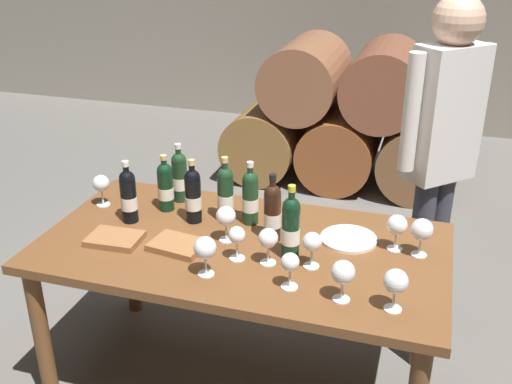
{
  "coord_description": "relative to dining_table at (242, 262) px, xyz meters",
  "views": [
    {
      "loc": [
        0.71,
        -2.08,
        2.0
      ],
      "look_at": [
        0.0,
        0.2,
        0.91
      ],
      "focal_mm": 41.94,
      "sensor_mm": 36.0,
      "label": 1
    }
  ],
  "objects": [
    {
      "name": "serving_plate",
      "position": [
        0.42,
        0.16,
        0.1
      ],
      "size": [
        0.24,
        0.24,
        0.01
      ],
      "primitive_type": "cylinder",
      "color": "white",
      "rests_on": "dining_table"
    },
    {
      "name": "wine_glass_3",
      "position": [
        -0.75,
        0.16,
        0.2
      ],
      "size": [
        0.08,
        0.08,
        0.15
      ],
      "color": "white",
      "rests_on": "dining_table"
    },
    {
      "name": "sommelier_presenting",
      "position": [
        0.76,
        0.75,
        0.37
      ],
      "size": [
        0.37,
        0.37,
        1.72
      ],
      "color": "#383842",
      "rests_on": "ground_plane"
    },
    {
      "name": "barrel_stack",
      "position": [
        0.0,
        2.6,
        -0.15
      ],
      "size": [
        1.86,
        0.9,
        1.15
      ],
      "color": "olive",
      "rests_on": "ground_plane"
    },
    {
      "name": "wine_glass_9",
      "position": [
        0.02,
        -0.13,
        0.19
      ],
      "size": [
        0.07,
        0.07,
        0.14
      ],
      "color": "white",
      "rests_on": "dining_table"
    },
    {
      "name": "wine_glass_6",
      "position": [
        0.27,
        -0.26,
        0.19
      ],
      "size": [
        0.07,
        0.07,
        0.14
      ],
      "color": "white",
      "rests_on": "dining_table"
    },
    {
      "name": "dining_table",
      "position": [
        0.0,
        0.0,
        0.0
      ],
      "size": [
        1.7,
        0.9,
        0.76
      ],
      "color": "brown",
      "rests_on": "ground_plane"
    },
    {
      "name": "wine_glass_7",
      "position": [
        0.72,
        0.12,
        0.21
      ],
      "size": [
        0.09,
        0.09,
        0.16
      ],
      "color": "white",
      "rests_on": "dining_table"
    },
    {
      "name": "wine_bottle_6",
      "position": [
        -0.42,
        0.32,
        0.22
      ],
      "size": [
        0.07,
        0.07,
        0.29
      ],
      "color": "#19381E",
      "rests_on": "dining_table"
    },
    {
      "name": "leather_ledger",
      "position": [
        -0.24,
        -0.12,
        0.11
      ],
      "size": [
        0.24,
        0.19,
        0.03
      ],
      "primitive_type": "cube",
      "rotation": [
        0.0,
        0.0,
        -0.14
      ],
      "color": "#936038",
      "rests_on": "dining_table"
    },
    {
      "name": "tasting_notebook",
      "position": [
        -0.52,
        -0.15,
        0.11
      ],
      "size": [
        0.23,
        0.17,
        0.03
      ],
      "primitive_type": "cube",
      "rotation": [
        0.0,
        0.0,
        0.05
      ],
      "color": "#936038",
      "rests_on": "dining_table"
    },
    {
      "name": "wine_glass_1",
      "position": [
        -0.07,
        0.01,
        0.2
      ],
      "size": [
        0.08,
        0.08,
        0.16
      ],
      "color": "white",
      "rests_on": "dining_table"
    },
    {
      "name": "wine_bottle_3",
      "position": [
        -0.14,
        0.18,
        0.22
      ],
      "size": [
        0.07,
        0.07,
        0.3
      ],
      "color": "#19381E",
      "rests_on": "dining_table"
    },
    {
      "name": "wine_bottle_1",
      "position": [
        0.22,
        -0.05,
        0.23
      ],
      "size": [
        0.07,
        0.07,
        0.32
      ],
      "color": "black",
      "rests_on": "dining_table"
    },
    {
      "name": "ground_plane",
      "position": [
        0.0,
        0.0,
        -0.67
      ],
      "size": [
        14.0,
        14.0,
        0.0
      ],
      "primitive_type": "plane",
      "color": "#66635E"
    },
    {
      "name": "wine_glass_0",
      "position": [
        0.62,
        0.14,
        0.2
      ],
      "size": [
        0.08,
        0.08,
        0.16
      ],
      "color": "white",
      "rests_on": "dining_table"
    },
    {
      "name": "wine_glass_4",
      "position": [
        -0.05,
        -0.27,
        0.2
      ],
      "size": [
        0.09,
        0.09,
        0.16
      ],
      "color": "white",
      "rests_on": "dining_table"
    },
    {
      "name": "wine_glass_10",
      "position": [
        0.65,
        -0.29,
        0.2
      ],
      "size": [
        0.09,
        0.09,
        0.16
      ],
      "color": "white",
      "rests_on": "dining_table"
    },
    {
      "name": "wine_bottle_5",
      "position": [
        -0.27,
        0.13,
        0.22
      ],
      "size": [
        0.07,
        0.07,
        0.3
      ],
      "color": "black",
      "rests_on": "dining_table"
    },
    {
      "name": "wine_bottle_7",
      "position": [
        0.11,
        0.07,
        0.22
      ],
      "size": [
        0.07,
        0.07,
        0.3
      ],
      "color": "black",
      "rests_on": "dining_table"
    },
    {
      "name": "wine_bottle_2",
      "position": [
        -0.44,
        0.2,
        0.21
      ],
      "size": [
        0.07,
        0.07,
        0.27
      ],
      "color": "black",
      "rests_on": "dining_table"
    },
    {
      "name": "wine_glass_2",
      "position": [
        0.32,
        -0.1,
        0.2
      ],
      "size": [
        0.08,
        0.08,
        0.15
      ],
      "color": "white",
      "rests_on": "dining_table"
    },
    {
      "name": "wine_glass_5",
      "position": [
        0.47,
        -0.28,
        0.2
      ],
      "size": [
        0.09,
        0.09,
        0.16
      ],
      "color": "white",
      "rests_on": "dining_table"
    },
    {
      "name": "wine_bottle_0",
      "position": [
        -0.02,
        0.19,
        0.22
      ],
      "size": [
        0.07,
        0.07,
        0.29
      ],
      "color": "#19381E",
      "rests_on": "dining_table"
    },
    {
      "name": "wine_glass_8",
      "position": [
        0.15,
        -0.12,
        0.2
      ],
      "size": [
        0.08,
        0.08,
        0.15
      ],
      "color": "white",
      "rests_on": "dining_table"
    },
    {
      "name": "wine_bottle_4",
      "position": [
        -0.54,
        0.05,
        0.22
      ],
      "size": [
        0.07,
        0.07,
        0.29
      ],
      "color": "black",
      "rests_on": "dining_table"
    }
  ]
}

